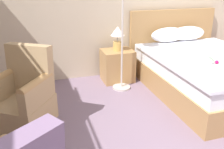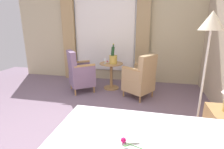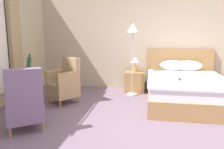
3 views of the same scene
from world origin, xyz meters
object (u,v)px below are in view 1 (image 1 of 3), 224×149
Objects in this scene: bed at (204,70)px; nightstand at (117,66)px; armchair_by_window at (24,98)px; bedside_lamp at (118,35)px.

bed reaches higher than nightstand.
armchair_by_window is at bearing -170.64° from bed.
bedside_lamp is at bearing 39.41° from armchair_by_window.
bedside_lamp is at bearing 146.18° from bed.
nightstand is at bearing 0.00° from bedside_lamp.
bed is 4.16× the size of nightstand.
bed is 1.45m from bedside_lamp.
bedside_lamp is (-0.00, 0.00, 0.51)m from nightstand.
bed is 1.38m from nightstand.
bed is 2.22× the size of armchair_by_window.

